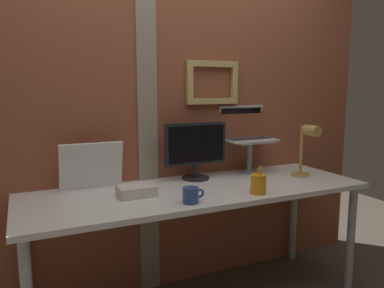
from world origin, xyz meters
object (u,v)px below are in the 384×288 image
monitor (196,147)px  whiteboard_panel (91,166)px  desk_lamp (307,145)px  coffee_mug (191,195)px  pen_cup (258,184)px  laptop (244,130)px

monitor → whiteboard_panel: (-0.65, 0.04, -0.07)m
desk_lamp → coffee_mug: 0.95m
pen_cup → laptop: bearing=65.5°
whiteboard_panel → laptop: bearing=2.2°
monitor → pen_cup: (0.17, -0.45, -0.16)m
desk_lamp → pen_cup: 0.56m
monitor → desk_lamp: size_ratio=1.20×
coffee_mug → whiteboard_panel: bearing=130.1°
pen_cup → coffee_mug: 0.41m
laptop → whiteboard_panel: bearing=-177.8°
laptop → coffee_mug: (-0.65, -0.53, -0.25)m
laptop → monitor: bearing=-169.3°
monitor → whiteboard_panel: 0.66m
whiteboard_panel → pen_cup: bearing=-30.7°
desk_lamp → pen_cup: (-0.50, -0.18, -0.16)m
desk_lamp → pen_cup: size_ratio=2.22×
desk_lamp → laptop: bearing=127.1°
whiteboard_panel → pen_cup: 0.96m
monitor → coffee_mug: 0.54m
pen_cup → monitor: bearing=110.9°
whiteboard_panel → coffee_mug: 0.65m
laptop → pen_cup: size_ratio=2.24×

